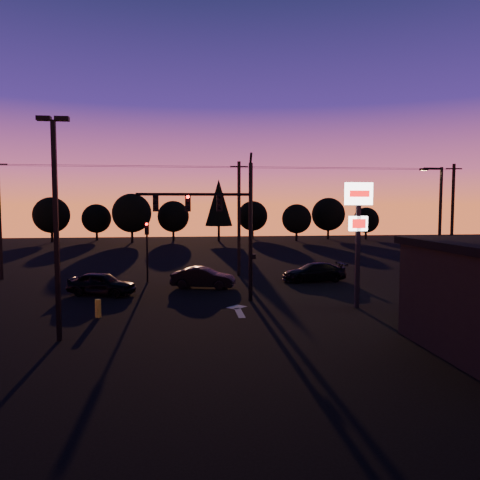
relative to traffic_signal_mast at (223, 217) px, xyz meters
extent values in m
plane|color=black|center=(0.10, -3.99, -4.94)|extent=(120.00, 120.00, 0.00)
cube|color=beige|center=(0.60, -2.99, -4.93)|extent=(0.35, 2.20, 0.01)
cube|color=beige|center=(0.60, -1.59, -4.93)|extent=(1.20, 1.20, 0.01)
cylinder|color=black|center=(1.60, 0.01, -0.94)|extent=(0.24, 0.24, 8.00)
cylinder|color=black|center=(1.60, 0.01, 3.26)|extent=(0.14, 0.52, 0.76)
cylinder|color=black|center=(-1.65, 0.01, 1.26)|extent=(6.50, 0.16, 0.16)
cube|color=black|center=(-0.20, 0.01, 0.76)|extent=(0.32, 0.22, 0.95)
sphere|color=black|center=(-0.20, -0.12, 1.11)|extent=(0.18, 0.18, 0.18)
sphere|color=black|center=(-0.20, -0.12, 0.81)|extent=(0.18, 0.18, 0.18)
sphere|color=black|center=(-0.20, -0.12, 0.51)|extent=(0.18, 0.18, 0.18)
cube|color=black|center=(-2.00, 0.01, 0.76)|extent=(0.32, 0.22, 0.95)
sphere|color=#FF0705|center=(-2.00, -0.12, 1.11)|extent=(0.18, 0.18, 0.18)
sphere|color=black|center=(-2.00, -0.12, 0.81)|extent=(0.18, 0.18, 0.18)
sphere|color=black|center=(-2.00, -0.12, 0.51)|extent=(0.18, 0.18, 0.18)
cube|color=black|center=(-3.80, 0.01, 0.76)|extent=(0.32, 0.22, 0.95)
sphere|color=black|center=(-3.80, -0.12, 1.11)|extent=(0.18, 0.18, 0.18)
sphere|color=black|center=(-3.80, -0.12, 0.81)|extent=(0.18, 0.18, 0.18)
sphere|color=black|center=(-3.80, -0.12, 0.51)|extent=(0.18, 0.18, 0.18)
cube|color=black|center=(1.78, 0.01, -2.34)|extent=(0.22, 0.18, 0.28)
cylinder|color=black|center=(-4.90, 7.51, -3.14)|extent=(0.14, 0.14, 3.60)
cube|color=black|center=(-4.90, 7.51, -1.04)|extent=(0.30, 0.20, 0.90)
sphere|color=#FF0705|center=(-4.90, 7.39, -0.72)|extent=(0.18, 0.18, 0.18)
sphere|color=black|center=(-4.90, 7.39, -1.00)|extent=(0.18, 0.18, 0.18)
sphere|color=black|center=(-4.90, 7.39, -1.28)|extent=(0.18, 0.18, 0.18)
cube|color=black|center=(-7.40, -6.99, -0.44)|extent=(0.18, 0.18, 9.00)
cube|color=black|center=(-7.75, -6.99, 4.11)|extent=(0.55, 0.30, 0.18)
cube|color=black|center=(-7.05, -6.99, 4.11)|extent=(0.55, 0.30, 0.18)
cube|color=black|center=(7.10, -2.49, -1.74)|extent=(0.22, 0.22, 6.40)
cube|color=white|center=(7.10, -2.49, 1.26)|extent=(1.50, 0.25, 1.20)
cube|color=red|center=(7.10, -2.63, 1.26)|extent=(1.10, 0.02, 0.35)
cube|color=white|center=(7.10, -2.49, -0.34)|extent=(1.00, 0.22, 0.80)
cube|color=red|center=(7.10, -2.62, -0.34)|extent=(0.75, 0.02, 0.50)
cylinder|color=black|center=(14.10, 1.51, -0.94)|extent=(0.20, 0.20, 8.00)
cylinder|color=black|center=(13.50, 1.51, 2.96)|extent=(1.20, 0.14, 0.14)
cube|color=black|center=(12.90, 1.51, 2.91)|extent=(0.50, 0.22, 0.14)
plane|color=#FFB759|center=(12.90, 1.51, 2.83)|extent=(0.35, 0.35, 0.00)
cylinder|color=black|center=(2.10, 10.01, -0.44)|extent=(0.26, 0.26, 9.00)
cube|color=black|center=(2.10, 10.01, 3.66)|extent=(1.40, 0.10, 0.10)
cylinder|color=black|center=(20.10, 10.01, -0.44)|extent=(0.26, 0.26, 9.00)
cube|color=black|center=(20.10, 10.01, 3.66)|extent=(1.40, 0.10, 0.10)
cylinder|color=black|center=(-6.90, 9.41, 3.61)|extent=(18.00, 0.02, 0.02)
cylinder|color=black|center=(-6.90, 10.01, 3.66)|extent=(18.00, 0.02, 0.02)
cylinder|color=black|center=(-6.90, 10.61, 3.61)|extent=(18.00, 0.02, 0.02)
cylinder|color=black|center=(11.10, 9.41, 3.61)|extent=(18.00, 0.02, 0.02)
cylinder|color=black|center=(11.10, 10.01, 3.66)|extent=(18.00, 0.02, 0.02)
cylinder|color=black|center=(11.10, 10.61, 3.61)|extent=(18.00, 0.02, 0.02)
cube|color=black|center=(9.10, -7.47, -3.54)|extent=(2.20, 0.05, 1.60)
cylinder|color=gold|center=(-6.53, -3.07, -4.49)|extent=(0.30, 0.30, 0.90)
cylinder|color=black|center=(-21.90, 46.01, -4.12)|extent=(0.36, 0.36, 1.62)
sphere|color=black|center=(-21.90, 46.01, -0.87)|extent=(5.36, 5.36, 5.36)
cylinder|color=black|center=(-15.90, 49.01, -4.25)|extent=(0.36, 0.36, 1.38)
sphere|color=black|center=(-15.90, 49.01, -1.50)|extent=(4.54, 4.54, 4.54)
cylinder|color=black|center=(-9.90, 44.01, -4.06)|extent=(0.36, 0.36, 1.75)
sphere|color=black|center=(-9.90, 44.01, -0.56)|extent=(5.77, 5.78, 5.78)
cylinder|color=black|center=(-3.90, 48.01, -4.19)|extent=(0.36, 0.36, 1.50)
sphere|color=black|center=(-3.90, 48.01, -1.19)|extent=(4.95, 4.95, 4.95)
cylinder|color=black|center=(3.10, 45.01, -3.75)|extent=(0.36, 0.36, 2.38)
cone|color=black|center=(3.10, 45.01, 1.00)|extent=(4.18, 4.18, 7.12)
cylinder|color=black|center=(9.10, 50.01, -4.19)|extent=(0.36, 0.36, 1.50)
sphere|color=black|center=(9.10, 50.01, -1.19)|extent=(4.95, 4.95, 4.95)
cylinder|color=black|center=(15.10, 44.01, -4.25)|extent=(0.36, 0.36, 1.38)
sphere|color=black|center=(15.10, 44.01, -1.50)|extent=(4.54, 4.54, 4.54)
cylinder|color=black|center=(21.10, 47.01, -4.12)|extent=(0.36, 0.36, 1.62)
sphere|color=black|center=(21.10, 47.01, -0.87)|extent=(5.36, 5.36, 5.36)
cylinder|color=black|center=(27.10, 46.01, -4.31)|extent=(0.36, 0.36, 1.25)
sphere|color=black|center=(27.10, 46.01, -1.81)|extent=(4.12, 4.12, 4.12)
imported|color=black|center=(-7.36, 2.86, -4.22)|extent=(4.54, 3.03, 1.44)
imported|color=black|center=(-0.98, 4.54, -4.24)|extent=(4.48, 2.54, 1.40)
imported|color=black|center=(7.21, 6.38, -4.26)|extent=(4.83, 2.30, 1.36)
imported|color=black|center=(10.41, -6.08, -4.24)|extent=(3.00, 5.30, 1.40)
camera|label=1|loc=(-2.24, -26.73, 0.68)|focal=35.00mm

